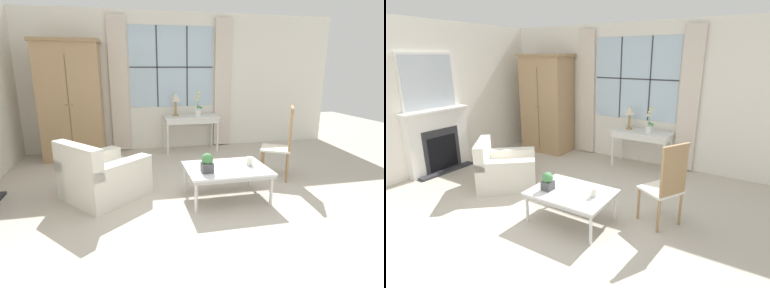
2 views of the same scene
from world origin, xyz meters
TOP-DOWN VIEW (x-y plane):
  - ground_plane at (0.00, 0.00)m, footprint 14.00×14.00m
  - wall_back_windowed at (0.00, 3.02)m, footprint 7.20×0.14m
  - wall_left at (-3.03, 0.60)m, footprint 0.06×7.20m
  - fireplace at (-2.91, 0.44)m, footprint 0.34×1.29m
  - armoire at (-1.96, 2.63)m, footprint 1.16×0.71m
  - console_table at (0.32, 2.68)m, footprint 1.12×0.53m
  - table_lamp at (0.02, 2.74)m, footprint 0.24×0.24m
  - potted_orchid at (0.47, 2.64)m, footprint 0.16×0.12m
  - armchair_upholstered at (-1.32, 0.59)m, footprint 1.26×1.25m
  - side_chair_wooden at (1.38, 0.75)m, footprint 0.60×0.60m
  - coffee_table at (0.28, 0.21)m, footprint 1.08×0.78m
  - potted_plant_small at (-0.02, 0.09)m, footprint 0.15×0.15m
  - pillar_candle at (0.60, 0.22)m, footprint 0.10×0.10m

SIDE VIEW (x-z plane):
  - ground_plane at x=0.00m, z-range 0.00..0.00m
  - armchair_upholstered at x=-1.32m, z-range -0.13..0.67m
  - coffee_table at x=0.28m, z-range 0.17..0.61m
  - pillar_candle at x=0.60m, z-range 0.42..0.55m
  - potted_plant_small at x=-0.02m, z-range 0.43..0.68m
  - side_chair_wooden at x=1.38m, z-range 0.06..1.20m
  - console_table at x=0.32m, z-range 0.28..1.01m
  - fireplace at x=-2.91m, z-range -0.38..1.84m
  - potted_orchid at x=0.47m, z-range 0.65..1.16m
  - table_lamp at x=0.02m, z-range 0.85..1.33m
  - armoire at x=-1.96m, z-range 0.01..2.20m
  - wall_left at x=-3.03m, z-range 0.00..2.80m
  - wall_back_windowed at x=0.00m, z-range 0.00..2.80m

